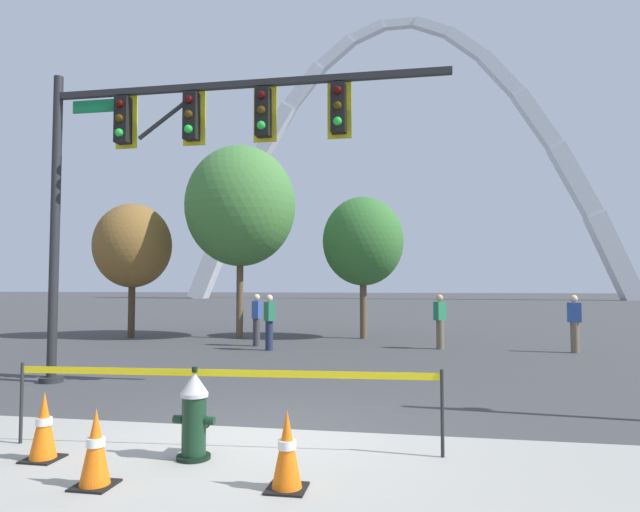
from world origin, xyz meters
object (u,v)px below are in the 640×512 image
traffic_signal_gantry (170,151)px  pedestrian_near_trees (269,322)px  traffic_cone_by_hydrant (44,427)px  pedestrian_standing_center (440,321)px  fire_hydrant (194,416)px  pedestrian_walking_left (257,319)px  traffic_cone_mid_sidewalk (287,451)px  monument_arch (400,170)px  traffic_cone_curb_edge (96,448)px  pedestrian_walking_right (574,323)px

traffic_signal_gantry → pedestrian_near_trees: 6.73m
traffic_cone_by_hydrant → pedestrian_standing_center: 12.03m
fire_hydrant → pedestrian_standing_center: 11.21m
traffic_signal_gantry → pedestrian_walking_left: traffic_signal_gantry is taller
traffic_cone_mid_sidewalk → pedestrian_walking_left: size_ratio=0.46×
monument_arch → fire_hydrant: bearing=-90.4°
traffic_cone_by_hydrant → traffic_cone_curb_edge: (0.99, -0.61, 0.00)m
fire_hydrant → traffic_signal_gantry: size_ratio=0.13×
traffic_signal_gantry → pedestrian_walking_left: (-0.27, 6.68, -3.59)m
fire_hydrant → pedestrian_walking_left: pedestrian_walking_left is taller
traffic_signal_gantry → pedestrian_walking_right: 11.61m
traffic_cone_mid_sidewalk → traffic_signal_gantry: (-3.39, 4.62, 4.05)m
fire_hydrant → monument_arch: 66.87m
monument_arch → pedestrian_walking_left: 56.62m
traffic_cone_mid_sidewalk → pedestrian_near_trees: (-2.98, 10.30, 0.46)m
traffic_cone_curb_edge → traffic_signal_gantry: bearing=108.4°
pedestrian_walking_right → traffic_cone_by_hydrant: bearing=-127.3°
pedestrian_near_trees → pedestrian_walking_left: bearing=124.1°
traffic_cone_curb_edge → pedestrian_near_trees: pedestrian_near_trees is taller
pedestrian_standing_center → pedestrian_walking_right: size_ratio=1.00×
pedestrian_standing_center → fire_hydrant: bearing=-105.8°
pedestrian_walking_right → monument_arch: bearing=96.5°
fire_hydrant → traffic_cone_mid_sidewalk: bearing=-30.1°
traffic_cone_curb_edge → pedestrian_near_trees: bearing=96.5°
traffic_cone_curb_edge → pedestrian_walking_right: size_ratio=0.46×
traffic_cone_by_hydrant → monument_arch: bearing=88.2°
traffic_cone_curb_edge → traffic_signal_gantry: size_ratio=0.09×
traffic_cone_by_hydrant → traffic_signal_gantry: traffic_signal_gantry is taller
traffic_cone_by_hydrant → traffic_cone_mid_sidewalk: same height
traffic_cone_mid_sidewalk → traffic_cone_curb_edge: size_ratio=1.00×
fire_hydrant → traffic_cone_mid_sidewalk: 1.38m
traffic_cone_by_hydrant → traffic_cone_mid_sidewalk: size_ratio=1.00×
pedestrian_walking_left → pedestrian_standing_center: 5.51m
monument_arch → pedestrian_walking_right: bearing=-83.5°
traffic_signal_gantry → pedestrian_standing_center: traffic_signal_gantry is taller
pedestrian_walking_left → pedestrian_near_trees: 1.20m
traffic_cone_mid_sidewalk → monument_arch: monument_arch is taller
monument_arch → pedestrian_near_trees: size_ratio=35.81×
pedestrian_standing_center → pedestrian_near_trees: same height
traffic_signal_gantry → fire_hydrant: bearing=-60.8°
traffic_cone_by_hydrant → pedestrian_standing_center: pedestrian_standing_center is taller
fire_hydrant → pedestrian_walking_right: size_ratio=0.62×
traffic_cone_curb_edge → pedestrian_standing_center: size_ratio=0.46×
pedestrian_standing_center → traffic_cone_mid_sidewalk: bearing=-99.2°
traffic_cone_by_hydrant → pedestrian_near_trees: size_ratio=0.46×
traffic_cone_curb_edge → monument_arch: bearing=89.1°
pedestrian_walking_left → fire_hydrant: bearing=-76.9°
pedestrian_walking_left → pedestrian_near_trees: same height
pedestrian_walking_right → traffic_cone_mid_sidewalk: bearing=-116.1°
traffic_cone_by_hydrant → pedestrian_standing_center: (4.62, 11.09, 0.46)m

